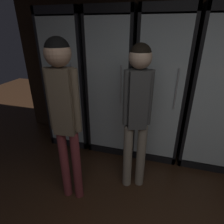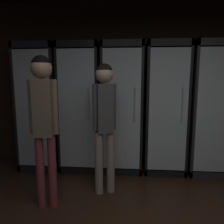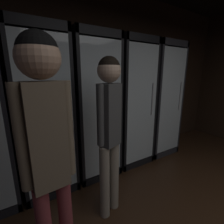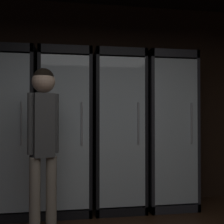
{
  "view_description": "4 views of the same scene",
  "coord_description": "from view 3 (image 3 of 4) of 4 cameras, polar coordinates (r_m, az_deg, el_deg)",
  "views": [
    {
      "loc": [
        -0.54,
        0.15,
        1.8
      ],
      "look_at": [
        -1.17,
        2.33,
        0.77
      ],
      "focal_mm": 29.72,
      "sensor_mm": 36.0,
      "label": 1
    },
    {
      "loc": [
        -0.47,
        -0.65,
        1.47
      ],
      "look_at": [
        -0.71,
        2.3,
        1.02
      ],
      "focal_mm": 33.45,
      "sensor_mm": 36.0,
      "label": 2
    },
    {
      "loc": [
        -1.54,
        0.62,
        1.53
      ],
      "look_at": [
        -0.42,
        2.45,
        1.0
      ],
      "focal_mm": 25.62,
      "sensor_mm": 36.0,
      "label": 3
    },
    {
      "loc": [
        -0.5,
        -0.69,
        1.21
      ],
      "look_at": [
        -0.02,
        2.46,
        1.26
      ],
      "focal_mm": 42.18,
      "sensor_mm": 36.0,
      "label": 4
    }
  ],
  "objects": [
    {
      "name": "cooler_center",
      "position": [
        2.38,
        -6.86,
        1.06
      ],
      "size": [
        0.64,
        0.58,
        2.05
      ],
      "color": "black",
      "rests_on": "ground"
    },
    {
      "name": "shopper_near",
      "position": [
        1.59,
        -0.99,
        -3.68
      ],
      "size": [
        0.29,
        0.22,
        1.68
      ],
      "color": "gray",
      "rests_on": "ground"
    },
    {
      "name": "cooler_left",
      "position": [
        2.2,
        -23.2,
        -1.2
      ],
      "size": [
        0.64,
        0.58,
        2.05
      ],
      "color": "black",
      "rests_on": "ground"
    },
    {
      "name": "cooler_right",
      "position": [
        2.73,
        6.24,
        2.65
      ],
      "size": [
        0.64,
        0.58,
        2.05
      ],
      "color": "black",
      "rests_on": "ground"
    },
    {
      "name": "shopper_far",
      "position": [
        1.02,
        -22.18,
        -9.21
      ],
      "size": [
        0.32,
        0.23,
        1.74
      ],
      "color": "brown",
      "rests_on": "ground"
    },
    {
      "name": "wall_back",
      "position": [
        2.86,
        1.26,
        11.2
      ],
      "size": [
        6.0,
        0.06,
        2.8
      ],
      "primitive_type": "cube",
      "color": "black",
      "rests_on": "ground"
    },
    {
      "name": "cooler_far_right",
      "position": [
        3.19,
        16.08,
        3.85
      ],
      "size": [
        0.64,
        0.58,
        2.05
      ],
      "color": "#2B2B30",
      "rests_on": "ground"
    }
  ]
}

